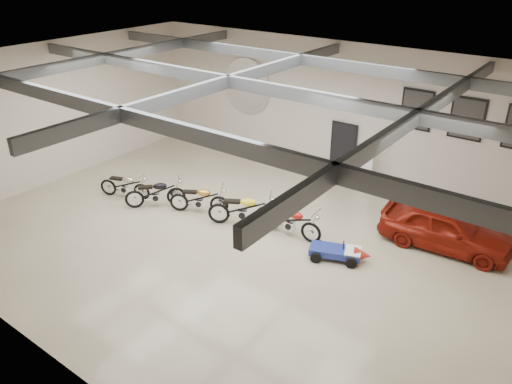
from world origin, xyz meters
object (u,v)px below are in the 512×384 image
Objects in this scene: motorcycle_silver at (124,185)px; vintage_car at (446,228)px; motorcycle_black at (155,193)px; banner_stand at (366,167)px; motorcycle_gold at (199,198)px; motorcycle_red at (290,220)px; go_kart at (341,250)px; motorcycle_yellow at (242,209)px.

motorcycle_silver is 0.50× the size of vintage_car.
banner_stand is at bearing 0.12° from motorcycle_black.
motorcycle_gold is at bearing -5.84° from motorcycle_silver.
motorcycle_silver is 6.14m from motorcycle_red.
go_kart is at bearing -11.58° from motorcycle_red.
motorcycle_gold is 3.25m from motorcycle_red.
banner_stand is 0.47× the size of vintage_car.
vintage_car is at bearing -1.87° from motorcycle_silver.
motorcycle_silver is 10.50m from vintage_car.
motorcycle_silver is 1.36m from motorcycle_black.
motorcycle_black is 0.92× the size of motorcycle_yellow.
motorcycle_red is (1.56, 0.32, -0.03)m from motorcycle_yellow.
motorcycle_red is (-0.40, -4.29, -0.34)m from banner_stand.
vintage_car is at bearing -6.14° from motorcycle_yellow.
banner_stand is 8.49m from motorcycle_silver.
banner_stand is 1.00× the size of go_kart.
motorcycle_red is 0.55× the size of vintage_car.
motorcycle_red is at bearing -90.56° from banner_stand.
motorcycle_yellow reaches higher than motorcycle_silver.
banner_stand reaches higher than motorcycle_yellow.
motorcycle_red is 1.87m from go_kart.
vintage_car reaches higher than motorcycle_black.
motorcycle_black is 3.19m from motorcycle_yellow.
go_kart is (3.40, 0.08, -0.24)m from motorcycle_yellow.
motorcycle_black is at bearing -171.02° from motorcycle_red.
banner_stand is at bearing 80.50° from motorcycle_red.
motorcycle_silver is at bearing -134.30° from banner_stand.
motorcycle_gold is 1.66m from motorcycle_yellow.
motorcycle_gold is at bearing -174.99° from motorcycle_red.
banner_stand is 4.14m from vintage_car.
motorcycle_gold is at bearing 156.67° from motorcycle_yellow.
go_kart is (1.84, -0.24, -0.21)m from motorcycle_red.
motorcycle_yellow is (3.10, 0.77, 0.04)m from motorcycle_black.
motorcycle_black is 1.56m from motorcycle_gold.
motorcycle_silver is (-6.41, -5.55, -0.38)m from banner_stand.
vintage_car is at bearing 27.24° from go_kart.
motorcycle_yellow is 1.59m from motorcycle_red.
motorcycle_yellow is 0.58× the size of vintage_car.
motorcycle_gold is 1.11× the size of go_kart.
motorcycle_yellow is at bearing 159.98° from go_kart.
vintage_car is (3.93, 2.13, 0.10)m from motorcycle_red.
banner_stand reaches higher than motorcycle_gold.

